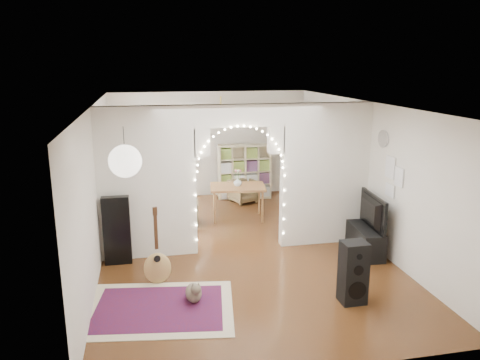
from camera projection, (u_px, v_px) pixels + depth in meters
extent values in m
plane|color=black|center=(239.00, 248.00, 8.84)|extent=(7.50, 7.50, 0.00)
cube|color=white|center=(239.00, 104.00, 8.18)|extent=(5.00, 7.50, 0.02)
cube|color=silver|center=(210.00, 144.00, 12.07)|extent=(5.00, 0.02, 2.70)
cube|color=silver|center=(310.00, 262.00, 4.95)|extent=(5.00, 0.02, 2.70)
cube|color=silver|center=(97.00, 186.00, 8.02)|extent=(0.02, 7.50, 2.70)
cube|color=silver|center=(366.00, 172.00, 9.00)|extent=(0.02, 7.50, 2.70)
cube|color=silver|center=(147.00, 183.00, 8.19)|extent=(1.70, 0.20, 2.70)
cube|color=silver|center=(325.00, 174.00, 8.84)|extent=(1.70, 0.20, 2.70)
cube|color=silver|center=(239.00, 115.00, 8.23)|extent=(1.60, 0.20, 0.40)
cube|color=white|center=(106.00, 157.00, 9.70)|extent=(0.04, 1.20, 1.40)
cylinder|color=white|center=(384.00, 139.00, 8.25)|extent=(0.03, 0.31, 0.31)
sphere|color=white|center=(125.00, 161.00, 5.64)|extent=(0.40, 0.40, 0.40)
cube|color=maroon|center=(159.00, 308.00, 6.66)|extent=(2.30, 1.87, 0.02)
cube|color=black|center=(117.00, 230.00, 8.03)|extent=(0.46, 0.16, 1.21)
ellipsoid|color=#B58E48|center=(157.00, 257.00, 7.32)|extent=(0.45, 0.27, 0.52)
cube|color=#311A0D|center=(156.00, 231.00, 7.21)|extent=(0.06, 0.04, 0.59)
cube|color=#311A0D|center=(155.00, 211.00, 7.13)|extent=(0.07, 0.05, 0.13)
ellipsoid|color=brown|center=(194.00, 293.00, 6.84)|extent=(0.28, 0.40, 0.26)
sphere|color=brown|center=(196.00, 289.00, 6.67)|extent=(0.17, 0.17, 0.15)
cone|color=brown|center=(193.00, 285.00, 6.64)|extent=(0.05, 0.05, 0.05)
cone|color=brown|center=(198.00, 284.00, 6.66)|extent=(0.05, 0.05, 0.05)
cylinder|color=brown|center=(191.00, 292.00, 7.05)|extent=(0.07, 0.25, 0.08)
cube|color=black|center=(353.00, 272.00, 6.74)|extent=(0.36, 0.31, 0.93)
cylinder|color=black|center=(357.00, 291.00, 6.64)|extent=(0.27, 0.02, 0.27)
cylinder|color=black|center=(359.00, 270.00, 6.57)|extent=(0.14, 0.02, 0.14)
cylinder|color=black|center=(360.00, 257.00, 6.52)|extent=(0.08, 0.02, 0.08)
cube|color=black|center=(365.00, 241.00, 8.52)|extent=(0.48, 1.03, 0.50)
imported|color=black|center=(367.00, 212.00, 8.39)|extent=(0.23, 1.08, 0.62)
cube|color=beige|center=(245.00, 171.00, 11.99)|extent=(1.38, 0.51, 1.39)
cube|color=brown|center=(238.00, 187.00, 10.35)|extent=(1.30, 0.95, 0.05)
cylinder|color=brown|center=(215.00, 208.00, 10.10)|extent=(0.05, 0.05, 0.70)
cylinder|color=brown|center=(262.00, 207.00, 10.17)|extent=(0.05, 0.05, 0.70)
cylinder|color=brown|center=(214.00, 200.00, 10.71)|extent=(0.05, 0.05, 0.70)
cylinder|color=brown|center=(259.00, 199.00, 10.79)|extent=(0.05, 0.05, 0.70)
imported|color=white|center=(238.00, 182.00, 10.32)|extent=(0.21, 0.21, 0.19)
imported|color=brown|center=(186.00, 213.00, 10.09)|extent=(0.61, 0.62, 0.52)
imported|color=brown|center=(244.00, 191.00, 11.69)|extent=(0.79, 0.80, 0.57)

